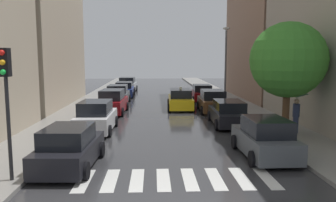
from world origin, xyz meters
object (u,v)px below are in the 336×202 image
Objects in this scene: parked_car_left_fifth at (124,90)px; taxi_midroad at (180,100)px; pedestrian_foreground at (297,103)px; parked_car_right_fourth at (202,94)px; parked_car_left_nearest at (69,148)px; lamp_post_right at (226,60)px; parked_car_left_sixth at (127,85)px; traffic_light_left_corner at (6,85)px; parked_car_left_fourth at (118,95)px; parked_car_right_third at (212,102)px; parked_car_left_second at (96,117)px; parked_car_right_second at (228,114)px; parked_car_right_nearest at (265,139)px; street_tree_right at (288,60)px; parked_car_left_third at (113,102)px.

parked_car_left_fifth is 0.99× the size of taxi_midroad.
parked_car_right_fourth is at bearing 1.22° from pedestrian_foreground.
parked_car_right_fourth is (7.79, 19.29, -0.00)m from parked_car_left_nearest.
parked_car_left_nearest is at bearing -119.35° from lamp_post_right.
parked_car_left_sixth is 15.49m from taxi_midroad.
parked_car_left_fifth is 1.08× the size of traffic_light_left_corner.
parked_car_left_nearest is 3.37m from traffic_light_left_corner.
parked_car_left_fourth is 0.96× the size of parked_car_right_third.
pedestrian_foreground reaches higher than parked_car_left_second.
parked_car_right_second is at bearing 34.75° from pedestrian_foreground.
parked_car_right_nearest is (7.72, -22.48, 0.03)m from parked_car_left_fifth.
taxi_midroad is (-2.35, 1.48, -0.03)m from parked_car_right_third.
parked_car_right_second is at bearing 123.72° from street_tree_right.
parked_car_left_nearest is at bearing 47.54° from traffic_light_left_corner.
lamp_post_right is (9.50, 16.89, 3.23)m from parked_car_left_nearest.
traffic_light_left_corner reaches higher than taxi_midroad.
parked_car_left_second is at bearing 148.62° from taxi_midroad.
street_tree_right reaches higher than parked_car_right_nearest.
parked_car_right_fourth is 5.29m from taxi_midroad.
street_tree_right reaches higher than pedestrian_foreground.
parked_car_left_sixth is 30.89m from traffic_light_left_corner.
taxi_midroad is (5.24, 1.98, -0.07)m from parked_car_left_third.
parked_car_right_third reaches higher than parked_car_right_nearest.
street_tree_right is (9.92, -19.07, 3.27)m from parked_car_left_fifth.
pedestrian_foreground is at bearing -153.45° from parked_car_left_sixth.
parked_car_right_second is at bearing -77.90° from parked_car_left_second.
parked_car_right_nearest reaches higher than parked_car_right_fourth.
parked_car_left_third is 0.97× the size of parked_car_right_second.
taxi_midroad is at bearing 114.65° from street_tree_right.
parked_car_left_nearest reaches higher than parked_car_right_fourth.
parked_car_right_second is at bearing -178.98° from parked_car_right_fourth.
parked_car_right_third is at bearing -0.44° from parked_car_right_nearest.
parked_car_right_second is at bearing 45.53° from traffic_light_left_corner.
traffic_light_left_corner is (-1.46, -7.96, 2.47)m from parked_car_left_second.
lamp_post_right is (1.72, 9.08, 3.25)m from parked_car_right_second.
parked_car_left_sixth is (0.01, 29.12, 0.06)m from parked_car_left_nearest.
parked_car_right_third is at bearing -151.61° from parked_car_left_sixth.
parked_car_right_fourth is at bearing 125.52° from lamp_post_right.
parked_car_left_second is at bearing 169.54° from street_tree_right.
street_tree_right is 12.45m from lamp_post_right.
pedestrian_foreground is at bearing -62.92° from parked_car_left_nearest.
street_tree_right is at bearing -153.50° from taxi_midroad.
taxi_midroad is 2.22× the size of pedestrian_foreground.
parked_car_right_nearest is at bearing -177.83° from parked_car_right_third.
parked_car_left_fourth is 19.78m from traffic_light_left_corner.
pedestrian_foreground reaches higher than parked_car_left_nearest.
parked_car_left_second and parked_car_left_sixth have the same top height.
parked_car_left_sixth is (-0.09, 5.58, 0.07)m from parked_car_left_fifth.
lamp_post_right is at bearing -26.60° from parked_car_left_nearest.
pedestrian_foreground is (10.73, -24.26, 0.93)m from parked_car_left_sixth.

